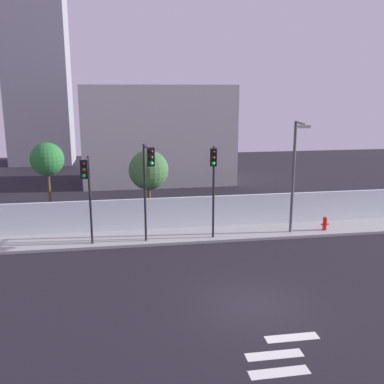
{
  "coord_description": "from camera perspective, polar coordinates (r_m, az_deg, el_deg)",
  "views": [
    {
      "loc": [
        -4.77,
        -14.89,
        8.02
      ],
      "look_at": [
        -1.33,
        6.5,
        2.95
      ],
      "focal_mm": 41.66,
      "sensor_mm": 36.0,
      "label": 1
    }
  ],
  "objects": [
    {
      "name": "traffic_light_center",
      "position": [
        22.34,
        -13.31,
        1.12
      ],
      "size": [
        0.36,
        1.41,
        4.57
      ],
      "color": "black",
      "rests_on": "sidewalk"
    },
    {
      "name": "crosswalk_marking",
      "position": [
        14.27,
        13.03,
        -21.4
      ],
      "size": [
        3.96,
        3.88,
        0.01
      ],
      "color": "silver",
      "rests_on": "ground"
    },
    {
      "name": "ground_plane",
      "position": [
        17.58,
        7.91,
        -14.11
      ],
      "size": [
        80.0,
        80.0,
        0.0
      ],
      "primitive_type": "plane",
      "color": "black"
    },
    {
      "name": "tower_on_skyline",
      "position": [
        51.31,
        -19.48,
        17.9
      ],
      "size": [
        6.43,
        5.0,
        25.75
      ],
      "primitive_type": "cube",
      "color": "gray",
      "rests_on": "ground"
    },
    {
      "name": "street_lamp_curbside",
      "position": [
        24.56,
        13.03,
        3.01
      ],
      "size": [
        0.63,
        1.88,
        6.17
      ],
      "color": "#4C4C51",
      "rests_on": "sidewalk"
    },
    {
      "name": "sidewalk",
      "position": [
        24.88,
        2.41,
        -5.46
      ],
      "size": [
        36.0,
        2.4,
        0.15
      ],
      "primitive_type": "cube",
      "color": "#999999",
      "rests_on": "ground"
    },
    {
      "name": "low_building_distant",
      "position": [
        38.71,
        -4.34,
        7.39
      ],
      "size": [
        12.59,
        6.0,
        8.28
      ],
      "primitive_type": "cube",
      "color": "#A7A7A7",
      "rests_on": "ground"
    },
    {
      "name": "traffic_light_right",
      "position": [
        22.91,
        2.77,
        2.34
      ],
      "size": [
        0.43,
        1.05,
        4.93
      ],
      "color": "black",
      "rests_on": "sidewalk"
    },
    {
      "name": "roadside_tree_midleft",
      "position": [
        26.36,
        -5.58,
        2.8
      ],
      "size": [
        2.35,
        2.35,
        4.49
      ],
      "color": "brown",
      "rests_on": "ground"
    },
    {
      "name": "fire_hydrant",
      "position": [
        26.38,
        16.66,
        -3.8
      ],
      "size": [
        0.44,
        0.26,
        0.78
      ],
      "color": "red",
      "rests_on": "sidewalk"
    },
    {
      "name": "traffic_light_left",
      "position": [
        22.1,
        -5.68,
        2.33
      ],
      "size": [
        0.49,
        1.74,
        5.13
      ],
      "color": "black",
      "rests_on": "sidewalk"
    },
    {
      "name": "roadside_tree_leftmost",
      "position": [
        26.51,
        -18.05,
        3.97
      ],
      "size": [
        1.9,
        1.9,
        5.05
      ],
      "color": "brown",
      "rests_on": "ground"
    },
    {
      "name": "perimeter_wall",
      "position": [
        25.8,
        1.86,
        -2.5
      ],
      "size": [
        36.0,
        0.18,
        1.8
      ],
      "primitive_type": "cube",
      "color": "silver",
      "rests_on": "sidewalk"
    }
  ]
}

